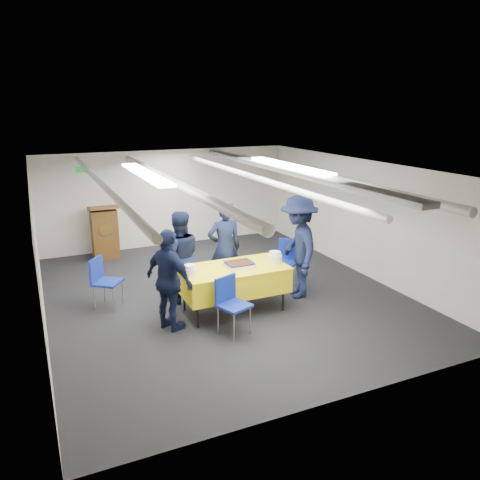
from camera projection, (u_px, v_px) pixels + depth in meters
name	position (u px, v px, depth m)	size (l,w,h in m)	color
ground	(223.00, 294.00, 8.52)	(7.00, 7.00, 0.00)	black
room_shell	(218.00, 192.00, 8.41)	(6.00, 7.00, 2.30)	silver
serving_table	(233.00, 279.00, 7.69)	(1.74, 0.92, 0.77)	black
sheet_cake	(239.00, 264.00, 7.64)	(0.46, 0.35, 0.08)	white
plate_stack_left	(190.00, 270.00, 7.26)	(0.21, 0.21, 0.16)	white
plate_stack_right	(275.00, 257.00, 7.85)	(0.24, 0.24, 0.18)	white
podium	(105.00, 231.00, 10.39)	(0.62, 0.53, 1.25)	brown
chair_near	(230.00, 299.00, 6.97)	(0.54, 0.54, 0.87)	gray
chair_right	(286.00, 257.00, 8.87)	(0.59, 0.59, 0.87)	gray
chair_left	(103.00, 277.00, 7.85)	(0.59, 0.59, 0.87)	gray
sailor_a	(225.00, 249.00, 8.31)	(0.63, 0.41, 1.72)	black
sailor_b	(179.00, 257.00, 8.02)	(0.78, 0.61, 1.61)	black
sailor_c	(169.00, 280.00, 6.99)	(0.93, 0.39, 1.58)	black
sailor_d	(298.00, 247.00, 8.21)	(1.18, 0.68, 1.83)	black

